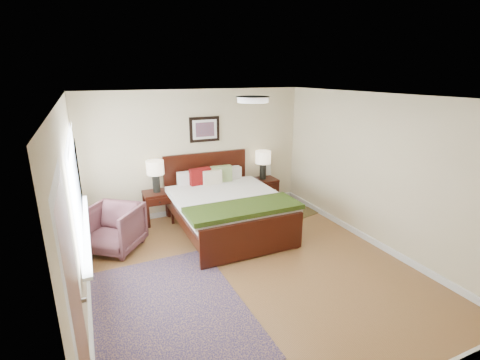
{
  "coord_description": "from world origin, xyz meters",
  "views": [
    {
      "loc": [
        -2.03,
        -4.11,
        2.78
      ],
      "look_at": [
        0.28,
        1.03,
        1.05
      ],
      "focal_mm": 26.0,
      "sensor_mm": 36.0,
      "label": 1
    }
  ],
  "objects_px": {
    "bed": "(226,201)",
    "rug_persian": "(169,310)",
    "lamp_right": "(263,160)",
    "nightstand_left": "(158,198)",
    "armchair": "(113,229)",
    "nightstand_right": "(263,189)",
    "lamp_left": "(155,171)"
  },
  "relations": [
    {
      "from": "bed",
      "to": "nightstand_left",
      "type": "bearing_deg",
      "value": 140.57
    },
    {
      "from": "nightstand_left",
      "to": "rug_persian",
      "type": "bearing_deg",
      "value": -99.29
    },
    {
      "from": "bed",
      "to": "armchair",
      "type": "distance_m",
      "value": 1.97
    },
    {
      "from": "armchair",
      "to": "rug_persian",
      "type": "bearing_deg",
      "value": -39.26
    },
    {
      "from": "nightstand_right",
      "to": "lamp_left",
      "type": "xyz_separation_m",
      "value": [
        -2.29,
        0.01,
        0.67
      ]
    },
    {
      "from": "nightstand_left",
      "to": "lamp_right",
      "type": "xyz_separation_m",
      "value": [
        2.29,
        0.02,
        0.53
      ]
    },
    {
      "from": "nightstand_right",
      "to": "lamp_left",
      "type": "distance_m",
      "value": 2.38
    },
    {
      "from": "nightstand_left",
      "to": "armchair",
      "type": "height_order",
      "value": "armchair"
    },
    {
      "from": "nightstand_left",
      "to": "lamp_right",
      "type": "distance_m",
      "value": 2.35
    },
    {
      "from": "armchair",
      "to": "lamp_right",
      "type": "bearing_deg",
      "value": 52.18
    },
    {
      "from": "lamp_left",
      "to": "armchair",
      "type": "bearing_deg",
      "value": -136.75
    },
    {
      "from": "nightstand_left",
      "to": "rug_persian",
      "type": "height_order",
      "value": "nightstand_left"
    },
    {
      "from": "nightstand_right",
      "to": "armchair",
      "type": "height_order",
      "value": "armchair"
    },
    {
      "from": "bed",
      "to": "armchair",
      "type": "height_order",
      "value": "bed"
    },
    {
      "from": "nightstand_left",
      "to": "rug_persian",
      "type": "xyz_separation_m",
      "value": [
        -0.44,
        -2.71,
        -0.48
      ]
    },
    {
      "from": "nightstand_right",
      "to": "armchair",
      "type": "relative_size",
      "value": 0.72
    },
    {
      "from": "bed",
      "to": "lamp_left",
      "type": "height_order",
      "value": "bed"
    },
    {
      "from": "bed",
      "to": "lamp_right",
      "type": "bearing_deg",
      "value": 36.09
    },
    {
      "from": "rug_persian",
      "to": "nightstand_left",
      "type": "bearing_deg",
      "value": 79.76
    },
    {
      "from": "nightstand_right",
      "to": "lamp_right",
      "type": "relative_size",
      "value": 0.98
    },
    {
      "from": "nightstand_left",
      "to": "lamp_left",
      "type": "relative_size",
      "value": 1.01
    },
    {
      "from": "nightstand_left",
      "to": "lamp_left",
      "type": "distance_m",
      "value": 0.55
    },
    {
      "from": "bed",
      "to": "rug_persian",
      "type": "height_order",
      "value": "bed"
    },
    {
      "from": "lamp_left",
      "to": "rug_persian",
      "type": "height_order",
      "value": "lamp_left"
    },
    {
      "from": "nightstand_left",
      "to": "nightstand_right",
      "type": "xyz_separation_m",
      "value": [
        2.29,
        0.01,
        -0.12
      ]
    },
    {
      "from": "nightstand_left",
      "to": "bed",
      "type": "bearing_deg",
      "value": -39.43
    },
    {
      "from": "lamp_right",
      "to": "rug_persian",
      "type": "xyz_separation_m",
      "value": [
        -2.73,
        -2.74,
        -1.01
      ]
    },
    {
      "from": "nightstand_right",
      "to": "rug_persian",
      "type": "distance_m",
      "value": 3.87
    },
    {
      "from": "armchair",
      "to": "rug_persian",
      "type": "relative_size",
      "value": 0.33
    },
    {
      "from": "lamp_left",
      "to": "lamp_right",
      "type": "xyz_separation_m",
      "value": [
        2.29,
        0.0,
        -0.02
      ]
    },
    {
      "from": "bed",
      "to": "lamp_right",
      "type": "height_order",
      "value": "bed"
    },
    {
      "from": "bed",
      "to": "rug_persian",
      "type": "xyz_separation_m",
      "value": [
        -1.51,
        -1.84,
        -0.56
      ]
    }
  ]
}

